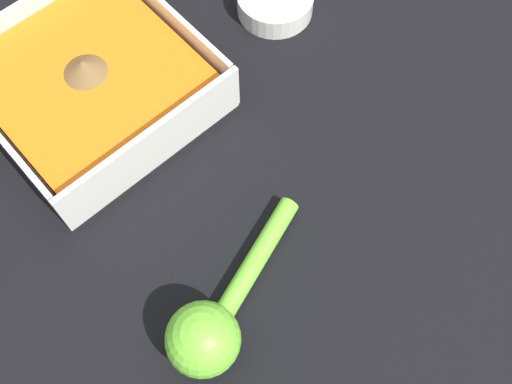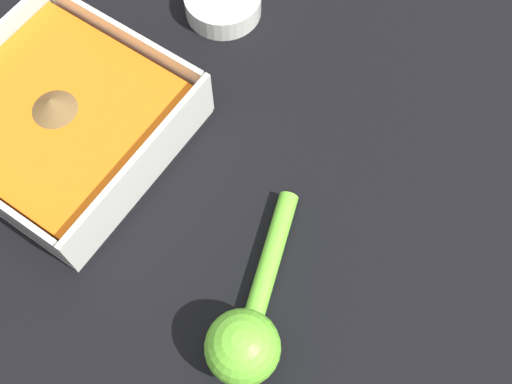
# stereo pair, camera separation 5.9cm
# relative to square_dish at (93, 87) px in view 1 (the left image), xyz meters

# --- Properties ---
(ground_plane) EXTENTS (4.00, 4.00, 0.00)m
(ground_plane) POSITION_rel_square_dish_xyz_m (-0.01, 0.00, -0.03)
(ground_plane) COLOR black
(square_dish) EXTENTS (0.23, 0.23, 0.07)m
(square_dish) POSITION_rel_square_dish_xyz_m (0.00, 0.00, 0.00)
(square_dish) COLOR silver
(square_dish) RESTS_ON ground_plane
(spice_bowl) EXTENTS (0.09, 0.09, 0.03)m
(spice_bowl) POSITION_rel_square_dish_xyz_m (0.24, -0.04, -0.01)
(spice_bowl) COLOR silver
(spice_bowl) RESTS_ON ground_plane
(lemon_squeezer) EXTENTS (0.20, 0.10, 0.07)m
(lemon_squeezer) POSITION_rel_square_dish_xyz_m (-0.07, -0.29, 0.00)
(lemon_squeezer) COLOR #6BC633
(lemon_squeezer) RESTS_ON ground_plane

